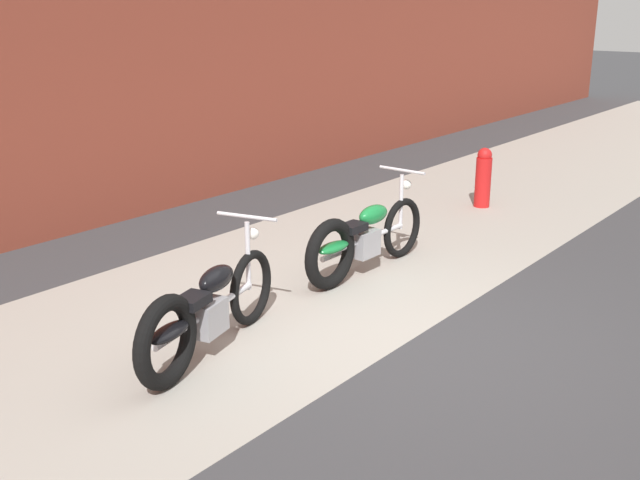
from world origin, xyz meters
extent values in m
plane|color=#38383A|center=(0.00, 0.00, 0.00)|extent=(80.00, 80.00, 0.00)
cube|color=#9E998E|center=(0.00, 1.75, 0.00)|extent=(36.00, 3.50, 0.01)
torus|color=black|center=(-0.54, 1.33, 0.34)|extent=(0.68, 0.25, 0.68)
torus|color=black|center=(-1.80, 1.00, 0.36)|extent=(0.74, 0.31, 0.73)
cylinder|color=silver|center=(-1.17, 1.17, 0.38)|extent=(1.21, 0.36, 0.06)
cube|color=#99999E|center=(-1.24, 1.15, 0.34)|extent=(0.36, 0.29, 0.28)
ellipsoid|color=black|center=(-1.09, 1.19, 0.62)|extent=(0.47, 0.29, 0.20)
ellipsoid|color=black|center=(-1.75, 1.02, 0.42)|extent=(0.47, 0.28, 0.10)
cube|color=black|center=(-1.44, 1.10, 0.56)|extent=(0.32, 0.26, 0.08)
cylinder|color=silver|center=(-0.58, 1.32, 0.65)|extent=(0.05, 0.05, 0.62)
cylinder|color=silver|center=(-0.58, 1.32, 1.01)|extent=(0.18, 0.57, 0.03)
sphere|color=white|center=(-0.48, 1.34, 0.83)|extent=(0.11, 0.11, 0.11)
cylinder|color=silver|center=(-1.51, 1.23, 0.26)|extent=(0.55, 0.20, 0.06)
torus|color=black|center=(1.88, 1.28, 0.34)|extent=(0.68, 0.09, 0.68)
torus|color=black|center=(0.58, 1.30, 0.36)|extent=(0.73, 0.14, 0.73)
cylinder|color=silver|center=(1.23, 1.29, 0.38)|extent=(1.24, 0.07, 0.06)
cube|color=#99999E|center=(1.15, 1.29, 0.34)|extent=(0.32, 0.22, 0.28)
ellipsoid|color=#197A38|center=(1.31, 1.29, 0.62)|extent=(0.44, 0.20, 0.20)
ellipsoid|color=#197A38|center=(0.63, 1.30, 0.42)|extent=(0.44, 0.19, 0.10)
cube|color=black|center=(0.95, 1.29, 0.56)|extent=(0.28, 0.20, 0.08)
cylinder|color=silver|center=(1.84, 1.28, 0.65)|extent=(0.04, 0.04, 0.62)
cylinder|color=silver|center=(1.84, 1.28, 1.01)|extent=(0.04, 0.58, 0.03)
sphere|color=white|center=(1.94, 1.28, 0.83)|extent=(0.11, 0.11, 0.11)
cylinder|color=silver|center=(0.91, 1.44, 0.26)|extent=(0.55, 0.07, 0.06)
cylinder|color=red|center=(4.44, 1.58, 0.35)|extent=(0.22, 0.22, 0.70)
sphere|color=red|center=(4.44, 1.58, 0.74)|extent=(0.20, 0.20, 0.20)
camera|label=1|loc=(-5.13, -3.11, 2.79)|focal=42.77mm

